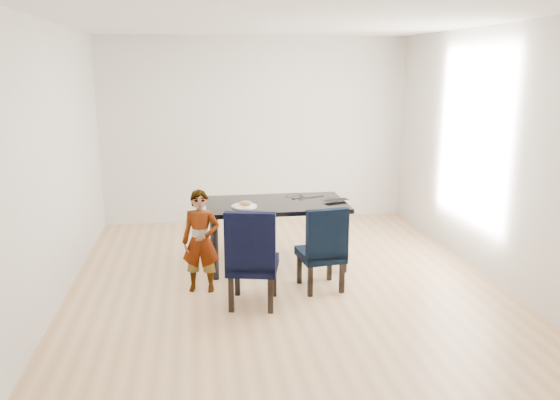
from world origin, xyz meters
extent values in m
cube|color=tan|center=(0.00, 0.00, -0.01)|extent=(4.50, 5.00, 0.01)
cube|color=white|center=(0.00, 0.00, 2.71)|extent=(4.50, 5.00, 0.01)
cube|color=silver|center=(0.00, 2.50, 1.35)|extent=(4.50, 0.01, 2.70)
cube|color=silver|center=(0.00, -2.50, 1.35)|extent=(4.50, 0.01, 2.70)
cube|color=silver|center=(-2.25, 0.00, 1.35)|extent=(0.01, 5.00, 2.70)
cube|color=white|center=(2.25, 0.00, 1.35)|extent=(0.01, 5.00, 2.70)
cube|color=black|center=(0.00, 0.50, 0.38)|extent=(1.60, 0.90, 0.75)
cube|color=black|center=(-0.38, -0.57, 0.49)|extent=(0.57, 0.58, 0.98)
cube|color=black|center=(0.35, -0.28, 0.45)|extent=(0.48, 0.50, 0.90)
imported|color=#D24D11|center=(-0.87, -0.15, 0.53)|extent=(0.43, 0.32, 1.06)
cylinder|color=silver|center=(-0.38, 0.34, 0.76)|extent=(0.36, 0.36, 0.02)
ellipsoid|color=#A86D3C|center=(-0.37, 0.35, 0.79)|extent=(0.16, 0.10, 0.06)
imported|color=black|center=(0.68, 0.47, 0.76)|extent=(0.34, 0.27, 0.02)
torus|color=black|center=(0.29, 0.65, 0.75)|extent=(0.20, 0.20, 0.01)
camera|label=1|loc=(-0.88, -5.52, 2.25)|focal=35.00mm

